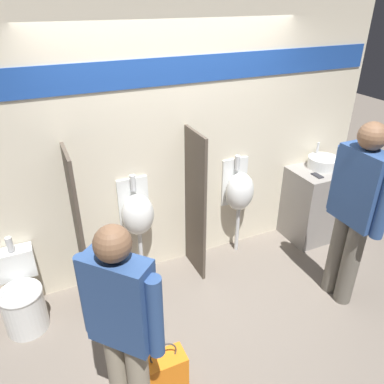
{
  "coord_description": "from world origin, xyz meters",
  "views": [
    {
      "loc": [
        -1.28,
        -2.61,
        2.69
      ],
      "look_at": [
        0.0,
        0.17,
        1.05
      ],
      "focal_mm": 35.0,
      "sensor_mm": 36.0,
      "label": 1
    }
  ],
  "objects": [
    {
      "name": "sink_counter",
      "position": [
        1.81,
        0.31,
        0.45
      ],
      "size": [
        0.87,
        0.52,
        0.89
      ],
      "color": "gray",
      "rests_on": "ground_plane"
    },
    {
      "name": "urinal_far",
      "position": [
        0.69,
        0.45,
        0.77
      ],
      "size": [
        0.32,
        0.27,
        1.16
      ],
      "color": "silver",
      "rests_on": "ground_plane"
    },
    {
      "name": "urinal_near_counter",
      "position": [
        -0.46,
        0.45,
        0.77
      ],
      "size": [
        0.32,
        0.27,
        1.16
      ],
      "color": "silver",
      "rests_on": "ground_plane"
    },
    {
      "name": "toilet",
      "position": [
        -1.62,
        0.27,
        0.29
      ],
      "size": [
        0.38,
        0.54,
        0.82
      ],
      "color": "silver",
      "rests_on": "ground_plane"
    },
    {
      "name": "display_wall",
      "position": [
        0.0,
        0.6,
        1.36
      ],
      "size": [
        4.59,
        0.07,
        2.7
      ],
      "color": "beige",
      "rests_on": "ground_plane"
    },
    {
      "name": "ground_plane",
      "position": [
        0.0,
        0.0,
        0.0
      ],
      "size": [
        16.0,
        16.0,
        0.0
      ],
      "primitive_type": "plane",
      "color": "#70665B"
    },
    {
      "name": "sink_basin",
      "position": [
        1.76,
        0.36,
        0.95
      ],
      "size": [
        0.35,
        0.35,
        0.27
      ],
      "color": "silver",
      "rests_on": "sink_counter"
    },
    {
      "name": "divider_near_counter",
      "position": [
        -1.04,
        0.34,
        0.78
      ],
      "size": [
        0.03,
        0.45,
        1.57
      ],
      "color": "#4C4238",
      "rests_on": "ground_plane"
    },
    {
      "name": "person_with_lanyard",
      "position": [
        -0.99,
        -0.96,
        0.89
      ],
      "size": [
        0.41,
        0.44,
        1.61
      ],
      "rotation": [
        0.0,
        0.0,
        2.31
      ],
      "color": "gray",
      "rests_on": "ground_plane"
    },
    {
      "name": "shopping_bag",
      "position": [
        -0.71,
        -0.88,
        0.19
      ],
      "size": [
        0.32,
        0.18,
        0.5
      ],
      "color": "orange",
      "rests_on": "ground_plane"
    },
    {
      "name": "cell_phone",
      "position": [
        1.55,
        0.2,
        0.9
      ],
      "size": [
        0.07,
        0.14,
        0.01
      ],
      "color": "#232328",
      "rests_on": "sink_counter"
    },
    {
      "name": "divider_mid",
      "position": [
        0.12,
        0.34,
        0.78
      ],
      "size": [
        0.03,
        0.45,
        1.57
      ],
      "color": "#4C4238",
      "rests_on": "ground_plane"
    },
    {
      "name": "person_in_vest",
      "position": [
        1.23,
        -0.63,
        0.99
      ],
      "size": [
        0.23,
        0.63,
        1.79
      ],
      "rotation": [
        0.0,
        0.0,
        1.56
      ],
      "color": "#666056",
      "rests_on": "ground_plane"
    }
  ]
}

